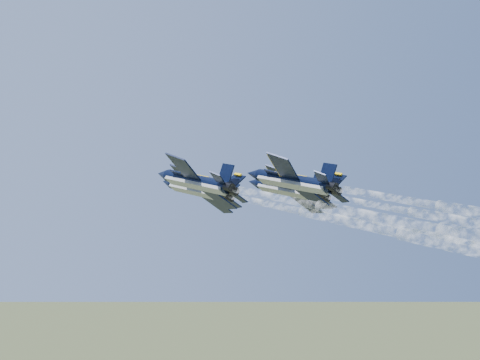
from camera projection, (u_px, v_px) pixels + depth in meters
name	position (u px, v px, depth m)	size (l,w,h in m)	color
jet_lead	(196.00, 189.00, 113.93)	(12.32, 19.16, 7.84)	black
jet_left	(195.00, 182.00, 100.18)	(12.32, 19.16, 7.84)	black
jet_right	(287.00, 189.00, 114.19)	(12.32, 19.16, 7.84)	black
jet_slot	(292.00, 181.00, 99.45)	(12.32, 19.16, 7.84)	black
smoke_trail_lead	(403.00, 171.00, 85.66)	(20.43, 49.02, 2.56)	white
smoke_trail_left	(441.00, 157.00, 71.91)	(20.43, 49.02, 2.56)	white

